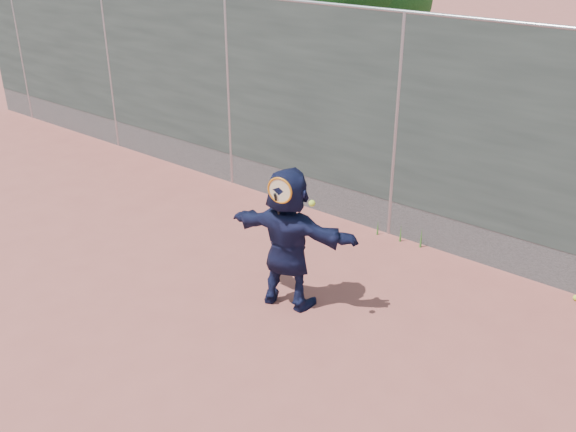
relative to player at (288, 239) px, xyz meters
The scene contains 6 objects.
ground 1.49m from the player, 89.58° to the right, with size 80.00×80.00×0.00m, color #9E4C42.
player is the anchor object (origin of this frame).
ball_ground 3.44m from the player, 39.13° to the left, with size 0.07×0.07×0.07m, color #BADB30.
fence 2.39m from the player, 89.77° to the left, with size 20.00×0.06×3.03m.
swing_action 0.67m from the player, 65.85° to the right, with size 0.60×0.13×0.51m.
weed_clump 2.28m from the player, 81.96° to the left, with size 0.68×0.07×0.30m.
Camera 1 is at (3.91, -3.68, 4.10)m, focal length 40.00 mm.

